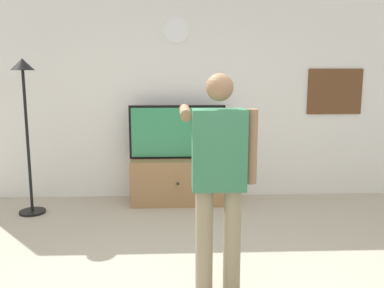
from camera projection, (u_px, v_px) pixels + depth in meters
The scene contains 7 objects.
back_wall at pixel (191, 101), 5.79m from camera, with size 6.40×0.10×2.70m, color silver.
tv_stand at pixel (178, 181), 5.62m from camera, with size 1.23×0.53×0.60m.
television at pixel (177, 132), 5.55m from camera, with size 1.28×0.07×0.72m.
wall_clock at pixel (177, 30), 5.56m from camera, with size 0.33×0.33×0.03m, color white.
framed_picture at pixel (335, 92), 5.79m from camera, with size 0.76×0.04×0.63m, color brown.
floor_lamp at pixel (25, 104), 5.00m from camera, with size 0.32×0.32×1.91m.
person_standing_nearer_lamp at pixel (218, 171), 3.24m from camera, with size 0.59×0.78×1.75m.
Camera 1 is at (-0.23, -2.85, 1.77)m, focal length 38.94 mm.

